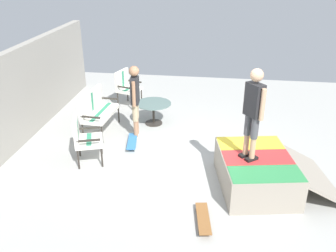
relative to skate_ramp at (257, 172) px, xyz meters
The scene contains 11 objects.
ground_plane 1.48m from the skate_ramp, 62.91° to the left, with size 12.00×12.00×0.10m, color #A8A8A3.
back_wall_cinderblock 5.37m from the skate_ramp, 82.95° to the left, with size 9.00×0.20×2.13m.
skate_ramp is the anchor object (origin of this frame).
patio_bench 4.18m from the skate_ramp, 62.90° to the left, with size 1.29×0.64×1.02m.
patio_chair_near_house 5.06m from the skate_ramp, 42.75° to the left, with size 0.76×0.71×1.02m.
patio_chair_by_wall 3.54m from the skate_ramp, 83.25° to the left, with size 0.76×0.72×1.02m.
patio_table 3.49m from the skate_ramp, 43.82° to the left, with size 0.90×0.90×0.57m.
person_watching 3.26m from the skate_ramp, 57.71° to the left, with size 0.48×0.27×1.75m.
person_skater 1.31m from the skate_ramp, 108.65° to the left, with size 0.39×0.36×1.67m.
skateboard_by_bench 3.00m from the skate_ramp, 64.45° to the left, with size 0.82×0.32×0.10m.
skateboard_spare 1.53m from the skate_ramp, 141.79° to the left, with size 0.82×0.32×0.10m.
Camera 1 is at (-6.61, -0.44, 3.98)m, focal length 39.04 mm.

